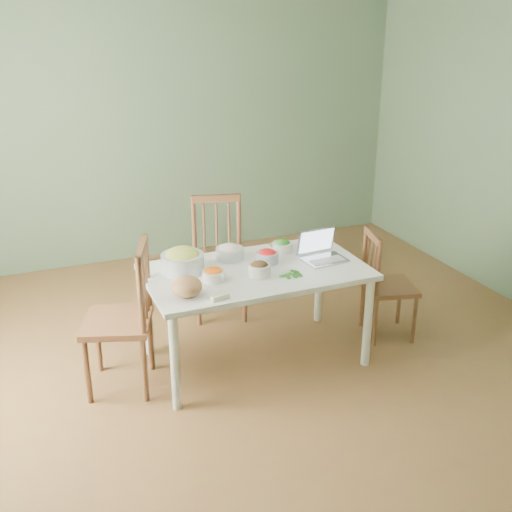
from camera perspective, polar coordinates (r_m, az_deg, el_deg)
name	(u,v)px	position (r m, az deg, el deg)	size (l,w,h in m)	color
floor	(260,371)	(4.50, 0.41, -10.51)	(5.00, 5.00, 0.00)	brown
wall_back	(162,124)	(6.27, -8.65, 11.90)	(5.00, 0.00, 2.70)	#51674D
dining_table	(256,315)	(4.47, 0.00, -5.45)	(1.53, 0.86, 0.72)	white
chair_far	(219,259)	(5.09, -3.40, -0.31)	(0.44, 0.42, 0.99)	brown
chair_left	(117,318)	(4.20, -12.64, -5.61)	(0.45, 0.43, 1.02)	brown
chair_right	(390,284)	(4.89, 12.19, -2.55)	(0.38, 0.36, 0.86)	brown
bread_boule	(187,286)	(3.93, -6.36, -2.79)	(0.20, 0.20, 0.13)	#AF7E50
butter_stick	(220,297)	(3.88, -3.32, -3.79)	(0.12, 0.04, 0.03)	beige
bowl_squash	(182,260)	(4.29, -6.76, -0.35)	(0.29, 0.29, 0.17)	#E4E457
bowl_carrot	(213,274)	(4.15, -3.93, -1.66)	(0.15, 0.15, 0.09)	orange
bowl_onion	(230,252)	(4.48, -2.43, 0.39)	(0.20, 0.20, 0.11)	white
bowl_mushroom	(259,269)	(4.20, 0.30, -1.18)	(0.15, 0.15, 0.10)	black
bowl_redpep	(267,256)	(4.42, 1.03, -0.01)	(0.16, 0.16, 0.10)	red
bowl_broccoli	(282,245)	(4.63, 2.44, 0.98)	(0.15, 0.15, 0.09)	#153910
flatbread	(280,246)	(4.72, 2.23, 0.93)	(0.18, 0.18, 0.02)	#C7B68F
basil_bunch	(290,274)	(4.23, 3.14, -1.63)	(0.19, 0.19, 0.02)	#215B14
laptop	(325,247)	(4.45, 6.38, 0.81)	(0.30, 0.25, 0.21)	#BCBCC4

